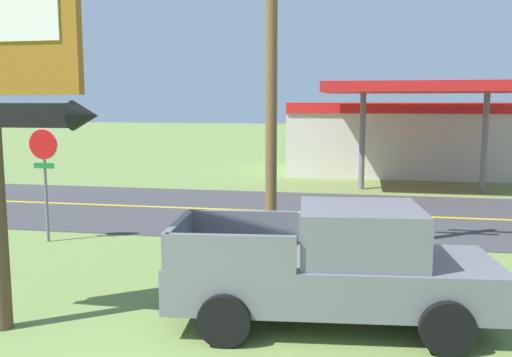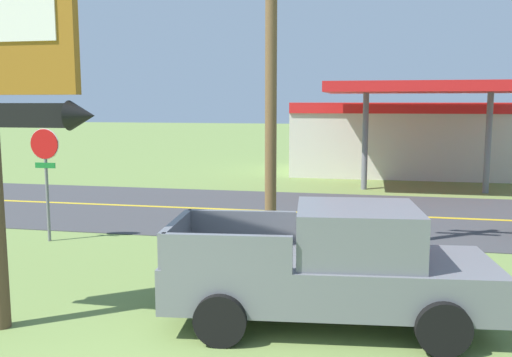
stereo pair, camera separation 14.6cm
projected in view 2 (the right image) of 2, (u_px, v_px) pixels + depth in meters
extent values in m
cube|color=#3D3D3F|center=(286.00, 212.00, 18.42)|extent=(140.00, 8.00, 0.02)
cube|color=gold|center=(286.00, 212.00, 18.42)|extent=(126.00, 0.20, 0.01)
cone|color=black|center=(82.00, 116.00, 8.05)|extent=(0.40, 0.44, 0.44)
cylinder|color=slate|center=(48.00, 200.00, 14.47)|extent=(0.08, 0.08, 2.20)
cylinder|color=red|center=(44.00, 144.00, 14.24)|extent=(0.76, 0.03, 0.76)
cylinder|color=white|center=(45.00, 144.00, 14.26)|extent=(0.80, 0.01, 0.80)
cube|color=#19722D|center=(45.00, 165.00, 14.32)|extent=(0.56, 0.03, 0.14)
cylinder|color=brown|center=(271.00, 55.00, 12.18)|extent=(0.26, 0.26, 9.27)
cube|color=beige|center=(414.00, 138.00, 28.42)|extent=(12.00, 6.00, 3.60)
cube|color=red|center=(420.00, 108.00, 25.25)|extent=(12.00, 0.12, 0.50)
cube|color=red|center=(428.00, 87.00, 22.28)|extent=(8.00, 5.00, 0.40)
cylinder|color=slate|center=(365.00, 139.00, 23.04)|extent=(0.24, 0.24, 4.20)
cylinder|color=slate|center=(488.00, 141.00, 22.08)|extent=(0.24, 0.24, 4.20)
cube|color=slate|center=(328.00, 279.00, 9.06)|extent=(5.38, 2.49, 0.72)
cube|color=slate|center=(357.00, 233.00, 8.91)|extent=(2.08, 1.99, 0.84)
cube|color=#28333D|center=(414.00, 234.00, 8.82)|extent=(0.27, 1.66, 0.71)
cube|color=slate|center=(242.00, 226.00, 10.02)|extent=(1.95, 0.32, 0.56)
cube|color=slate|center=(226.00, 253.00, 8.21)|extent=(1.95, 0.32, 0.56)
cube|color=slate|center=(177.00, 237.00, 9.21)|extent=(0.31, 1.88, 0.56)
cylinder|color=black|center=(417.00, 284.00, 9.91)|extent=(0.82, 0.36, 0.80)
cylinder|color=black|center=(443.00, 328.00, 7.98)|extent=(0.82, 0.36, 0.80)
cylinder|color=black|center=(238.00, 278.00, 10.23)|extent=(0.82, 0.36, 0.80)
cylinder|color=black|center=(221.00, 319.00, 8.29)|extent=(0.82, 0.36, 0.80)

